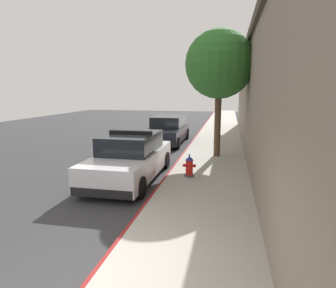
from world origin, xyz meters
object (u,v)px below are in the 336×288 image
Objects in this scene: parked_car_silver_ahead at (168,130)px; street_tree at (219,65)px; police_cruiser at (131,158)px; fire_hydrant at (189,166)px.

street_tree reaches higher than parked_car_silver_ahead.
fire_hydrant is (2.01, 0.15, -0.23)m from police_cruiser.
parked_car_silver_ahead is at bearing 107.30° from fire_hydrant.
police_cruiser is at bearing -175.59° from fire_hydrant.
parked_car_silver_ahead reaches higher than fire_hydrant.
police_cruiser reaches higher than parked_car_silver_ahead.
fire_hydrant is (2.20, -7.08, -0.23)m from parked_car_silver_ahead.
street_tree is (0.76, 3.41, 3.57)m from fire_hydrant.
police_cruiser is 7.23m from parked_car_silver_ahead.
street_tree reaches higher than fire_hydrant.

